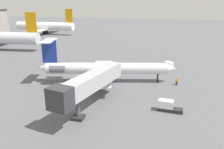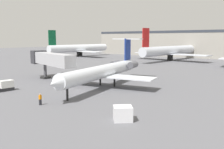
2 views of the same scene
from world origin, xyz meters
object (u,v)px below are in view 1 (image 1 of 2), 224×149
(ground_crew_marshaller, at_px, (177,81))
(cargo_container_uld, at_px, (168,65))
(baggage_tug_lead, at_px, (168,106))
(jet_bridge, at_px, (87,84))
(parked_airliner_east_mid, at_px, (45,26))
(regional_jet, at_px, (102,68))

(ground_crew_marshaller, height_order, cargo_container_uld, cargo_container_uld)
(ground_crew_marshaller, height_order, baggage_tug_lead, baggage_tug_lead)
(jet_bridge, xyz_separation_m, parked_airliner_east_mid, (82.85, 54.77, -0.41))
(jet_bridge, height_order, baggage_tug_lead, jet_bridge)
(jet_bridge, bearing_deg, baggage_tug_lead, -74.58)
(baggage_tug_lead, xyz_separation_m, cargo_container_uld, (26.67, 0.42, 0.02))
(jet_bridge, xyz_separation_m, cargo_container_uld, (30.17, -12.28, -3.94))
(jet_bridge, height_order, cargo_container_uld, jet_bridge)
(regional_jet, distance_m, jet_bridge, 15.12)
(ground_crew_marshaller, relative_size, baggage_tug_lead, 0.41)
(baggage_tug_lead, distance_m, cargo_container_uld, 26.67)
(regional_jet, bearing_deg, parked_airliner_east_mid, 37.80)
(cargo_container_uld, bearing_deg, jet_bridge, 157.85)
(cargo_container_uld, bearing_deg, regional_jet, 136.80)
(regional_jet, bearing_deg, ground_crew_marshaller, -83.41)
(jet_bridge, height_order, ground_crew_marshaller, jet_bridge)
(regional_jet, height_order, baggage_tug_lead, regional_jet)
(cargo_container_uld, bearing_deg, parked_airliner_east_mid, 51.85)
(ground_crew_marshaller, xyz_separation_m, baggage_tug_lead, (-13.29, 1.59, -0.02))
(ground_crew_marshaller, relative_size, parked_airliner_east_mid, 0.05)
(regional_jet, xyz_separation_m, baggage_tug_lead, (-11.40, -14.75, -2.40))
(cargo_container_uld, xyz_separation_m, parked_airliner_east_mid, (52.68, 67.05, 3.54))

